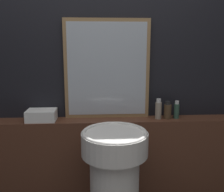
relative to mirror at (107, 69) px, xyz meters
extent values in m
cube|color=black|center=(-0.06, 0.05, 0.01)|extent=(8.00, 0.06, 2.50)
cube|color=#512D1E|center=(-0.06, -0.06, -0.80)|extent=(2.68, 0.17, 0.89)
cylinder|color=silver|center=(0.03, -0.41, -0.40)|extent=(0.39, 0.39, 0.13)
torus|color=silver|center=(0.03, -0.41, -0.33)|extent=(0.39, 0.39, 0.02)
cube|color=#937047|center=(0.00, 0.00, 0.00)|extent=(0.61, 0.03, 0.71)
cube|color=#B2BCC6|center=(0.00, -0.01, 0.00)|extent=(0.56, 0.02, 0.66)
cube|color=white|center=(-0.47, -0.06, -0.32)|extent=(0.20, 0.15, 0.08)
cylinder|color=gray|center=(0.37, -0.06, -0.29)|extent=(0.04, 0.04, 0.12)
cylinder|color=silver|center=(0.37, -0.06, -0.22)|extent=(0.03, 0.03, 0.03)
cylinder|color=#4C3823|center=(0.44, -0.06, -0.30)|extent=(0.05, 0.05, 0.10)
cylinder|color=black|center=(0.44, -0.06, -0.24)|extent=(0.04, 0.04, 0.02)
cylinder|color=#2D4C3D|center=(0.50, -0.06, -0.30)|extent=(0.04, 0.04, 0.11)
cylinder|color=silver|center=(0.50, -0.06, -0.24)|extent=(0.03, 0.03, 0.02)
camera|label=1|loc=(-0.07, -1.79, 0.16)|focal=40.00mm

